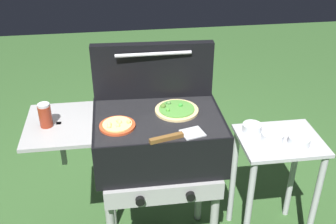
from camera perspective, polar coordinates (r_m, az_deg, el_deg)
name	(u,v)px	position (r m, az deg, el deg)	size (l,w,h in m)	color
grill	(156,141)	(2.09, -1.72, -4.07)	(0.96, 0.53, 0.90)	black
grill_lid_open	(153,70)	(2.14, -2.12, 5.80)	(0.63, 0.09, 0.30)	black
pizza_cheese	(117,125)	(1.94, -7.06, -1.83)	(0.17, 0.17, 0.03)	#C64723
pizza_veggie	(176,110)	(2.06, 1.15, 0.34)	(0.22, 0.22, 0.04)	#E0C17F
sauce_jar	(45,115)	(2.00, -16.73, -0.43)	(0.06, 0.06, 0.12)	maroon
spatula	(177,136)	(1.86, 1.31, -3.34)	(0.27, 0.12, 0.02)	#B7BABF
prep_table	(276,168)	(2.39, 14.76, -7.55)	(0.44, 0.36, 0.71)	#B2B2B7
topping_bowl_near	(272,137)	(2.25, 14.32, -3.41)	(0.12, 0.12, 0.04)	silver
topping_bowl_far	(252,128)	(2.30, 11.61, -2.20)	(0.10, 0.10, 0.04)	silver
topping_bowl_middle	(299,141)	(2.25, 17.79, -3.88)	(0.11, 0.11, 0.04)	silver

